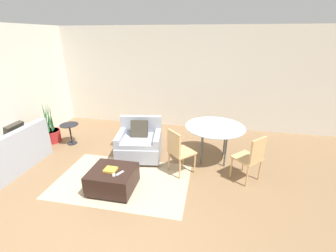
{
  "coord_description": "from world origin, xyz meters",
  "views": [
    {
      "loc": [
        1.31,
        -2.47,
        2.52
      ],
      "look_at": [
        0.48,
        1.78,
        0.75
      ],
      "focal_mm": 24.0,
      "sensor_mm": 36.0,
      "label": 1
    }
  ],
  "objects_px": {
    "potted_plant": "(51,133)",
    "ottoman": "(113,179)",
    "book_stack": "(111,170)",
    "dining_chair_near_right": "(252,156)",
    "tv_remote_secondary": "(120,173)",
    "tv_remote_primary": "(114,174)",
    "armchair": "(140,143)",
    "dining_table": "(215,130)",
    "dining_chair_near_left": "(178,149)",
    "side_table": "(70,130)"
  },
  "relations": [
    {
      "from": "book_stack",
      "to": "tv_remote_primary",
      "type": "distance_m",
      "value": 0.12
    },
    {
      "from": "armchair",
      "to": "tv_remote_primary",
      "type": "relative_size",
      "value": 6.27
    },
    {
      "from": "armchair",
      "to": "potted_plant",
      "type": "relative_size",
      "value": 0.97
    },
    {
      "from": "potted_plant",
      "to": "tv_remote_primary",
      "type": "bearing_deg",
      "value": -33.57
    },
    {
      "from": "potted_plant",
      "to": "ottoman",
      "type": "bearing_deg",
      "value": -32.76
    },
    {
      "from": "side_table",
      "to": "dining_chair_near_right",
      "type": "bearing_deg",
      "value": -10.42
    },
    {
      "from": "tv_remote_primary",
      "to": "dining_chair_near_left",
      "type": "height_order",
      "value": "dining_chair_near_left"
    },
    {
      "from": "book_stack",
      "to": "dining_chair_near_right",
      "type": "relative_size",
      "value": 0.23
    },
    {
      "from": "potted_plant",
      "to": "dining_chair_near_right",
      "type": "relative_size",
      "value": 1.18
    },
    {
      "from": "dining_chair_near_left",
      "to": "dining_chair_near_right",
      "type": "xyz_separation_m",
      "value": [
        1.32,
        0.0,
        0.0
      ]
    },
    {
      "from": "armchair",
      "to": "book_stack",
      "type": "height_order",
      "value": "armchair"
    },
    {
      "from": "dining_table",
      "to": "tv_remote_primary",
      "type": "bearing_deg",
      "value": -137.45
    },
    {
      "from": "side_table",
      "to": "dining_table",
      "type": "height_order",
      "value": "dining_table"
    },
    {
      "from": "book_stack",
      "to": "potted_plant",
      "type": "xyz_separation_m",
      "value": [
        -2.29,
        1.5,
        -0.17
      ]
    },
    {
      "from": "ottoman",
      "to": "tv_remote_secondary",
      "type": "relative_size",
      "value": 4.79
    },
    {
      "from": "dining_chair_near_right",
      "to": "armchair",
      "type": "bearing_deg",
      "value": 168.23
    },
    {
      "from": "ottoman",
      "to": "book_stack",
      "type": "distance_m",
      "value": 0.19
    },
    {
      "from": "potted_plant",
      "to": "tv_remote_secondary",
      "type": "bearing_deg",
      "value": -32.01
    },
    {
      "from": "tv_remote_secondary",
      "to": "tv_remote_primary",
      "type": "bearing_deg",
      "value": -160.71
    },
    {
      "from": "book_stack",
      "to": "dining_table",
      "type": "relative_size",
      "value": 0.17
    },
    {
      "from": "armchair",
      "to": "dining_chair_near_left",
      "type": "bearing_deg",
      "value": -26.91
    },
    {
      "from": "tv_remote_primary",
      "to": "side_table",
      "type": "distance_m",
      "value": 2.41
    },
    {
      "from": "armchair",
      "to": "dining_table",
      "type": "height_order",
      "value": "armchair"
    },
    {
      "from": "potted_plant",
      "to": "side_table",
      "type": "relative_size",
      "value": 2.08
    },
    {
      "from": "dining_chair_near_left",
      "to": "dining_chair_near_right",
      "type": "height_order",
      "value": "same"
    },
    {
      "from": "armchair",
      "to": "potted_plant",
      "type": "distance_m",
      "value": 2.44
    },
    {
      "from": "dining_chair_near_left",
      "to": "dining_chair_near_right",
      "type": "bearing_deg",
      "value": 0.0
    },
    {
      "from": "tv_remote_secondary",
      "to": "dining_table",
      "type": "xyz_separation_m",
      "value": [
        1.51,
        1.44,
        0.3
      ]
    },
    {
      "from": "dining_chair_near_right",
      "to": "potted_plant",
      "type": "bearing_deg",
      "value": 170.66
    },
    {
      "from": "armchair",
      "to": "tv_remote_secondary",
      "type": "height_order",
      "value": "armchair"
    },
    {
      "from": "ottoman",
      "to": "dining_chair_near_right",
      "type": "bearing_deg",
      "value": 17.04
    },
    {
      "from": "armchair",
      "to": "tv_remote_primary",
      "type": "distance_m",
      "value": 1.29
    },
    {
      "from": "tv_remote_primary",
      "to": "side_table",
      "type": "height_order",
      "value": "side_table"
    },
    {
      "from": "tv_remote_secondary",
      "to": "dining_table",
      "type": "distance_m",
      "value": 2.11
    },
    {
      "from": "side_table",
      "to": "dining_chair_near_right",
      "type": "relative_size",
      "value": 0.57
    },
    {
      "from": "potted_plant",
      "to": "side_table",
      "type": "height_order",
      "value": "potted_plant"
    },
    {
      "from": "tv_remote_primary",
      "to": "dining_chair_near_left",
      "type": "bearing_deg",
      "value": 40.73
    },
    {
      "from": "ottoman",
      "to": "potted_plant",
      "type": "bearing_deg",
      "value": 147.24
    },
    {
      "from": "tv_remote_secondary",
      "to": "dining_table",
      "type": "bearing_deg",
      "value": 43.63
    },
    {
      "from": "armchair",
      "to": "dining_chair_near_right",
      "type": "height_order",
      "value": "dining_chair_near_right"
    },
    {
      "from": "potted_plant",
      "to": "dining_chair_near_right",
      "type": "bearing_deg",
      "value": -9.34
    },
    {
      "from": "tv_remote_primary",
      "to": "dining_chair_near_right",
      "type": "bearing_deg",
      "value": 19.82
    },
    {
      "from": "tv_remote_secondary",
      "to": "potted_plant",
      "type": "height_order",
      "value": "potted_plant"
    },
    {
      "from": "tv_remote_primary",
      "to": "tv_remote_secondary",
      "type": "relative_size",
      "value": 1.04
    },
    {
      "from": "ottoman",
      "to": "dining_table",
      "type": "bearing_deg",
      "value": 39.26
    },
    {
      "from": "armchair",
      "to": "tv_remote_primary",
      "type": "bearing_deg",
      "value": -91.37
    },
    {
      "from": "tv_remote_primary",
      "to": "armchair",
      "type": "bearing_deg",
      "value": 88.63
    },
    {
      "from": "tv_remote_secondary",
      "to": "potted_plant",
      "type": "bearing_deg",
      "value": 147.99
    },
    {
      "from": "book_stack",
      "to": "dining_table",
      "type": "distance_m",
      "value": 2.22
    },
    {
      "from": "ottoman",
      "to": "dining_chair_near_left",
      "type": "xyz_separation_m",
      "value": [
        1.03,
        0.72,
        0.3
      ]
    }
  ]
}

